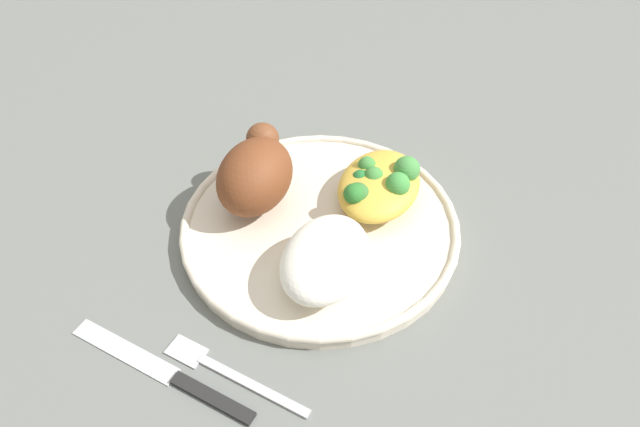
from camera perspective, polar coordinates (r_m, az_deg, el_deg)
name	(u,v)px	position (r m, az deg, el deg)	size (l,w,h in m)	color
ground_plane	(320,232)	(0.64, 0.00, -1.79)	(2.00, 2.00, 0.00)	slate
plate	(320,226)	(0.63, 0.00, -1.19)	(0.29, 0.29, 0.02)	beige
roasted_chicken	(256,173)	(0.62, -6.12, 3.84)	(0.11, 0.07, 0.07)	brown
rice_pile	(325,259)	(0.56, 0.50, -4.32)	(0.11, 0.08, 0.05)	white
mac_cheese_with_broccoli	(380,184)	(0.64, 5.70, 2.82)	(0.11, 0.08, 0.05)	gold
fork	(228,372)	(0.54, -8.75, -14.67)	(0.03, 0.14, 0.01)	#B2B2B7
knife	(175,377)	(0.55, -13.60, -14.88)	(0.03, 0.19, 0.01)	black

